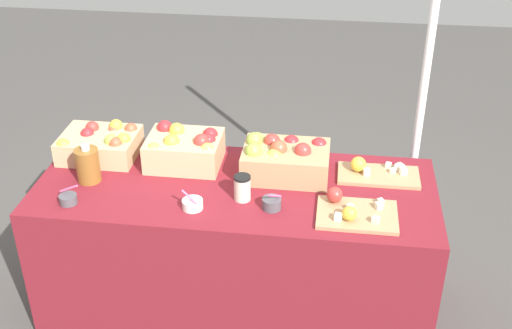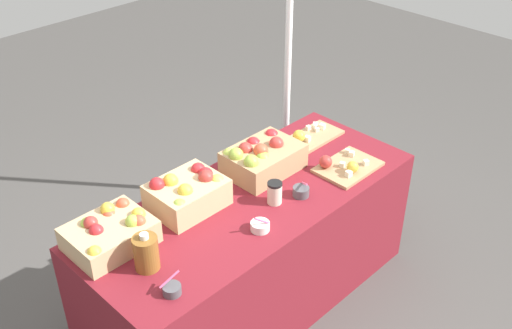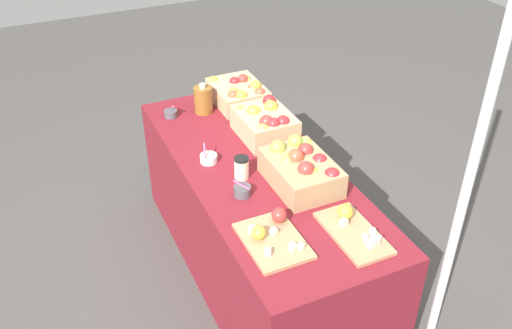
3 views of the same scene
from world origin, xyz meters
The scene contains 13 objects.
ground_plane centered at (0.00, 0.00, 0.00)m, with size 10.00×10.00×0.00m, color #474442.
table centered at (0.00, 0.00, 0.37)m, with size 1.90×0.76×0.74m, color maroon.
apple_crate_left centered at (-0.72, 0.20, 0.81)m, with size 0.38×0.30×0.16m.
apple_crate_middle centered at (-0.28, 0.17, 0.83)m, with size 0.36×0.29×0.19m.
apple_crate_right centered at (0.22, 0.14, 0.82)m, with size 0.41×0.29×0.19m.
cutting_board_front centered at (0.55, -0.18, 0.76)m, with size 0.35×0.25×0.09m.
cutting_board_back centered at (0.66, 0.17, 0.76)m, with size 0.39×0.20×0.09m.
sample_bowl_near centered at (-0.73, -0.25, 0.76)m, with size 0.10×0.08×0.10m.
sample_bowl_mid centered at (0.19, -0.17, 0.77)m, with size 0.09×0.09×0.10m.
sample_bowl_far centered at (-0.16, -0.22, 0.76)m, with size 0.09×0.09×0.10m.
cider_jug centered at (-0.70, -0.05, 0.82)m, with size 0.11×0.11×0.19m.
coffee_cup centered at (0.05, -0.11, 0.80)m, with size 0.08×0.08×0.12m.
tent_pole centered at (0.89, 0.56, 1.13)m, with size 0.04×0.04×2.26m, color white.
Camera 3 is at (2.27, -1.05, 2.44)m, focal length 39.83 mm.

